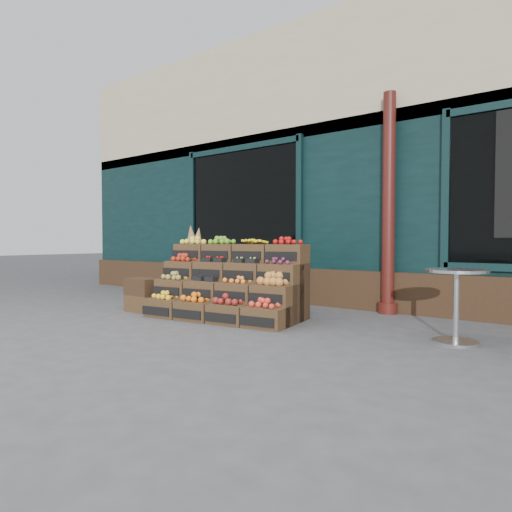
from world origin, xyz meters
The scene contains 6 objects.
ground centered at (0.00, 0.00, 0.00)m, with size 60.00×60.00×0.00m, color #454548.
shop_facade centered at (0.00, 5.11, 2.40)m, with size 12.00×6.24×4.80m.
crate_display centered at (-0.49, 0.47, 0.40)m, with size 2.19×1.26×1.31m.
spare_crates centered at (-1.84, 0.06, 0.25)m, with size 0.50×0.35×0.50m.
bistro_table centered at (2.39, 0.64, 0.48)m, with size 0.61×0.61×0.77m.
shopkeeper centered at (-1.75, 2.94, 0.98)m, with size 0.71×0.47×1.95m, color #13451E.
Camera 1 is at (3.31, -4.11, 1.06)m, focal length 30.00 mm.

